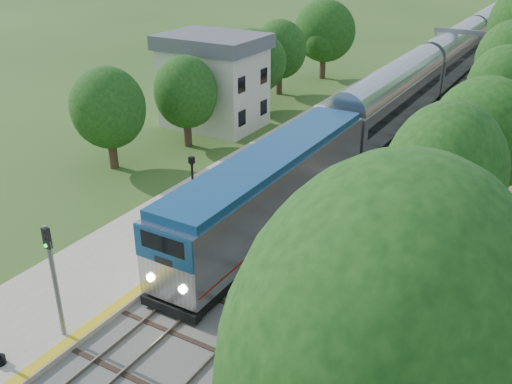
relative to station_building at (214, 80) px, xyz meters
The scene contains 10 objects.
trackbed 34.24m from the station_building, 61.93° to the left, with size 9.50×170.00×0.28m.
platform 16.99m from the station_building, 57.86° to the right, with size 6.40×68.00×0.38m, color gray.
yellow_stripe 18.58m from the station_building, 50.24° to the right, with size 0.55×68.00×0.01m, color gold.
station_building is the anchor object (origin of this frame).
signal_gantry 29.94m from the station_building, 56.62° to the left, with size 8.40×0.38×6.20m.
trees_behind_platform 9.76m from the station_building, 73.13° to the right, with size 7.82×53.32×7.21m.
train 51.83m from the station_building, 74.32° to the left, with size 3.21×150.45×4.72m.
lamppost_far 19.66m from the station_building, 59.04° to the right, with size 0.42×0.42×4.27m.
signal_platform 29.82m from the station_building, 68.15° to the right, with size 0.31×0.25×5.28m.
signal_farside 21.37m from the station_building, 19.05° to the right, with size 0.31×0.24×5.61m.
Camera 1 is at (14.20, -10.31, 16.29)m, focal length 40.00 mm.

